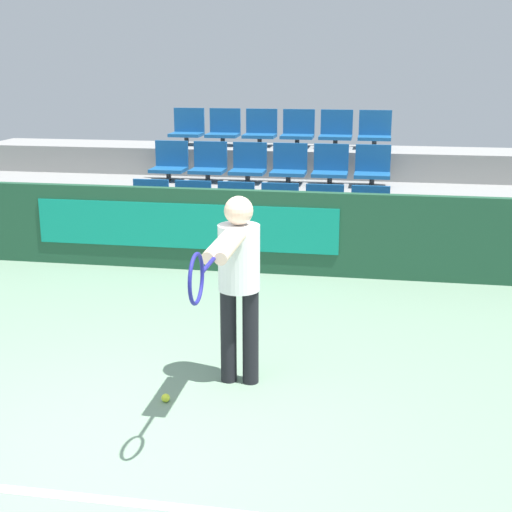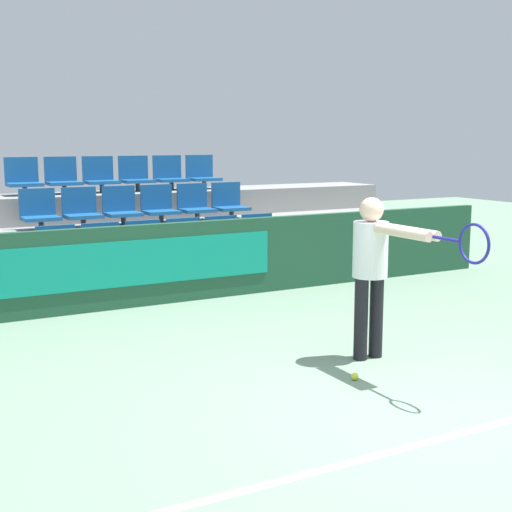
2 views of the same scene
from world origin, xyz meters
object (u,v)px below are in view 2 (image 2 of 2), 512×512
object	(u,v)px
tennis_ball	(355,376)
stadium_chair_1	(104,248)
stadium_chair_6	(39,212)
stadium_chair_10	(195,205)
stadium_chair_13	(63,178)
stadium_chair_7	(81,210)
stadium_chair_2	(146,245)
stadium_chair_15	(136,176)
stadium_chair_9	(159,206)
stadium_chair_0	(58,251)
stadium_chair_5	(261,236)
stadium_chair_17	(202,174)
stadium_chair_8	(121,208)
stadium_chair_3	(187,242)
tennis_player	(376,261)
stadium_chair_11	(229,203)
stadium_chair_4	(225,239)
stadium_chair_12	(23,179)
stadium_chair_16	(170,175)
stadium_chair_14	(100,177)

from	to	relation	value
tennis_ball	stadium_chair_1	bearing A→B (deg)	102.17
stadium_chair_6	stadium_chair_10	size ratio (longest dim) A/B	1.00
stadium_chair_1	stadium_chair_13	xyz separation A→B (m)	(0.00, 2.05, 0.82)
stadium_chair_7	stadium_chair_2	bearing A→B (deg)	-60.13
stadium_chair_1	tennis_ball	bearing A→B (deg)	-77.83
stadium_chair_10	stadium_chair_15	world-z (taller)	stadium_chair_15
stadium_chair_6	tennis_ball	world-z (taller)	stadium_chair_6
stadium_chair_6	stadium_chair_9	bearing A→B (deg)	0.00
stadium_chair_0	stadium_chair_15	xyz separation A→B (m)	(1.77, 2.05, 0.82)
stadium_chair_5	stadium_chair_17	bearing A→B (deg)	90.00
stadium_chair_1	stadium_chair_0	bearing A→B (deg)	180.00
stadium_chair_9	stadium_chair_7	bearing A→B (deg)	180.00
stadium_chair_6	stadium_chair_13	xyz separation A→B (m)	(0.59, 1.03, 0.41)
stadium_chair_1	stadium_chair_8	world-z (taller)	stadium_chair_8
stadium_chair_3	tennis_player	world-z (taller)	tennis_player
stadium_chair_3	stadium_chair_11	xyz separation A→B (m)	(1.18, 1.03, 0.41)
stadium_chair_0	stadium_chair_3	size ratio (longest dim) A/B	1.00
stadium_chair_4	stadium_chair_10	bearing A→B (deg)	90.00
stadium_chair_13	stadium_chair_17	bearing A→B (deg)	0.00
stadium_chair_12	stadium_chair_13	distance (m)	0.59
stadium_chair_5	stadium_chair_9	xyz separation A→B (m)	(-1.18, 1.03, 0.41)
stadium_chair_0	stadium_chair_10	world-z (taller)	stadium_chair_10
tennis_ball	stadium_chair_8	bearing A→B (deg)	93.58
stadium_chair_16	stadium_chair_10	bearing A→B (deg)	-90.00
stadium_chair_11	tennis_player	bearing A→B (deg)	-100.88
stadium_chair_0	stadium_chair_16	world-z (taller)	stadium_chair_16
stadium_chair_10	stadium_chair_14	world-z (taller)	stadium_chair_14
stadium_chair_0	stadium_chair_10	size ratio (longest dim) A/B	1.00
stadium_chair_16	stadium_chair_15	bearing A→B (deg)	180.00
stadium_chair_5	stadium_chair_14	bearing A→B (deg)	130.74
stadium_chair_7	stadium_chair_8	size ratio (longest dim) A/B	1.00
stadium_chair_5	stadium_chair_7	distance (m)	2.60
stadium_chair_7	stadium_chair_16	size ratio (longest dim) A/B	1.00
stadium_chair_11	tennis_ball	distance (m)	5.59
stadium_chair_10	stadium_chair_13	size ratio (longest dim) A/B	1.00
stadium_chair_4	stadium_chair_5	xyz separation A→B (m)	(0.59, 0.00, 0.00)
stadium_chair_15	stadium_chair_7	bearing A→B (deg)	-138.96
stadium_chair_3	stadium_chair_8	world-z (taller)	stadium_chair_8
stadium_chair_11	stadium_chair_13	distance (m)	2.60
stadium_chair_16	stadium_chair_13	bearing A→B (deg)	180.00
stadium_chair_9	stadium_chair_5	bearing A→B (deg)	-41.04
stadium_chair_6	stadium_chair_10	distance (m)	2.36
stadium_chair_3	stadium_chair_5	bearing A→B (deg)	0.00
stadium_chair_10	tennis_player	size ratio (longest dim) A/B	0.35
stadium_chair_0	stadium_chair_12	world-z (taller)	stadium_chair_12
stadium_chair_1	stadium_chair_15	world-z (taller)	stadium_chair_15
stadium_chair_2	stadium_chair_10	size ratio (longest dim) A/B	1.00
stadium_chair_12	stadium_chair_14	world-z (taller)	same
stadium_chair_17	stadium_chair_4	bearing A→B (deg)	-106.02
stadium_chair_6	stadium_chair_12	xyz separation A→B (m)	(0.00, 1.03, 0.41)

